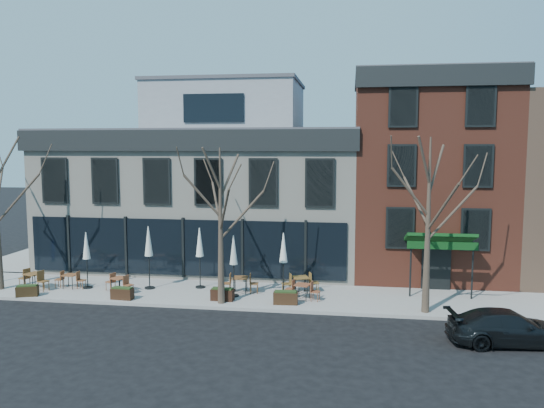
# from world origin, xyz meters

# --- Properties ---
(ground) EXTENTS (120.00, 120.00, 0.00)m
(ground) POSITION_xyz_m (0.00, 0.00, 0.00)
(ground) COLOR black
(ground) RESTS_ON ground
(sidewalk_front) EXTENTS (33.50, 4.70, 0.15)m
(sidewalk_front) POSITION_xyz_m (3.25, -2.15, 0.07)
(sidewalk_front) COLOR gray
(sidewalk_front) RESTS_ON ground
(sidewalk_side) EXTENTS (4.50, 12.00, 0.15)m
(sidewalk_side) POSITION_xyz_m (-11.25, 6.00, 0.07)
(sidewalk_side) COLOR gray
(sidewalk_side) RESTS_ON ground
(corner_building) EXTENTS (18.39, 10.39, 11.10)m
(corner_building) POSITION_xyz_m (0.07, 5.07, 4.72)
(corner_building) COLOR beige
(corner_building) RESTS_ON ground
(red_brick_building) EXTENTS (8.20, 11.78, 11.18)m
(red_brick_building) POSITION_xyz_m (13.00, 4.98, 5.64)
(red_brick_building) COLOR brown
(red_brick_building) RESTS_ON ground
(tree_mid) EXTENTS (3.50, 3.55, 7.04)m
(tree_mid) POSITION_xyz_m (3.01, -3.90, 3.79)
(tree_mid) COLOR #382B21
(tree_mid) RESTS_ON sidewalk_front
(tree_right) EXTENTS (3.72, 3.77, 7.48)m
(tree_right) POSITION_xyz_m (12.01, -3.90, 4.02)
(tree_right) COLOR #382B21
(tree_right) RESTS_ON sidewalk_front
(parked_sedan) EXTENTS (4.55, 2.30, 1.27)m
(parked_sedan) POSITION_xyz_m (14.53, -6.91, 0.63)
(parked_sedan) COLOR black
(parked_sedan) RESTS_ON ground
(cafe_set_0) EXTENTS (1.91, 1.05, 0.98)m
(cafe_set_0) POSITION_xyz_m (-6.82, -2.99, 0.65)
(cafe_set_0) COLOR brown
(cafe_set_0) RESTS_ON sidewalk_front
(cafe_set_1) EXTENTS (1.61, 0.65, 0.84)m
(cafe_set_1) POSITION_xyz_m (-5.14, -2.51, 0.58)
(cafe_set_1) COLOR brown
(cafe_set_1) RESTS_ON sidewalk_front
(cafe_set_2) EXTENTS (1.70, 1.03, 0.88)m
(cafe_set_2) POSITION_xyz_m (-2.36, -2.87, 0.60)
(cafe_set_2) COLOR brown
(cafe_set_2) RESTS_ON sidewalk_front
(cafe_set_3) EXTENTS (1.83, 0.79, 0.95)m
(cafe_set_3) POSITION_xyz_m (3.51, -2.14, 0.64)
(cafe_set_3) COLOR brown
(cafe_set_3) RESTS_ON sidewalk_front
(cafe_set_4) EXTENTS (1.72, 0.82, 0.88)m
(cafe_set_4) POSITION_xyz_m (6.60, -2.82, 0.60)
(cafe_set_4) COLOR brown
(cafe_set_4) RESTS_ON sidewalk_front
(cafe_set_5) EXTENTS (1.88, 1.02, 0.97)m
(cafe_set_5) POSITION_xyz_m (6.39, -1.70, 0.65)
(cafe_set_5) COLOR brown
(cafe_set_5) RESTS_ON sidewalk_front
(umbrella_0) EXTENTS (0.45, 0.45, 2.84)m
(umbrella_0) POSITION_xyz_m (-4.26, -2.42, 2.16)
(umbrella_0) COLOR black
(umbrella_0) RESTS_ON sidewalk_front
(umbrella_1) EXTENTS (0.50, 0.50, 3.16)m
(umbrella_1) POSITION_xyz_m (-1.15, -2.03, 2.38)
(umbrella_1) COLOR black
(umbrella_1) RESTS_ON sidewalk_front
(umbrella_2) EXTENTS (0.49, 0.49, 3.05)m
(umbrella_2) POSITION_xyz_m (1.31, -1.50, 2.30)
(umbrella_2) COLOR black
(umbrella_2) RESTS_ON sidewalk_front
(umbrella_3) EXTENTS (0.47, 0.47, 2.94)m
(umbrella_3) POSITION_xyz_m (3.33, -2.77, 2.22)
(umbrella_3) COLOR black
(umbrella_3) RESTS_ON sidewalk_front
(umbrella_4) EXTENTS (0.48, 0.48, 3.01)m
(umbrella_4) POSITION_xyz_m (5.62, -2.16, 2.28)
(umbrella_4) COLOR black
(umbrella_4) RESTS_ON sidewalk_front
(planter_0) EXTENTS (1.05, 0.68, 0.55)m
(planter_0) POSITION_xyz_m (-6.39, -4.20, 0.42)
(planter_0) COLOR black
(planter_0) RESTS_ON sidewalk_front
(planter_1) EXTENTS (1.05, 0.49, 0.57)m
(planter_1) POSITION_xyz_m (-1.71, -4.01, 0.43)
(planter_1) COLOR black
(planter_1) RESTS_ON sidewalk_front
(planter_2) EXTENTS (1.08, 0.48, 0.59)m
(planter_2) POSITION_xyz_m (2.95, -3.51, 0.44)
(planter_2) COLOR black
(planter_2) RESTS_ON sidewalk_front
(planter_3) EXTENTS (1.11, 0.49, 0.61)m
(planter_3) POSITION_xyz_m (5.91, -3.64, 0.45)
(planter_3) COLOR #301D10
(planter_3) RESTS_ON sidewalk_front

